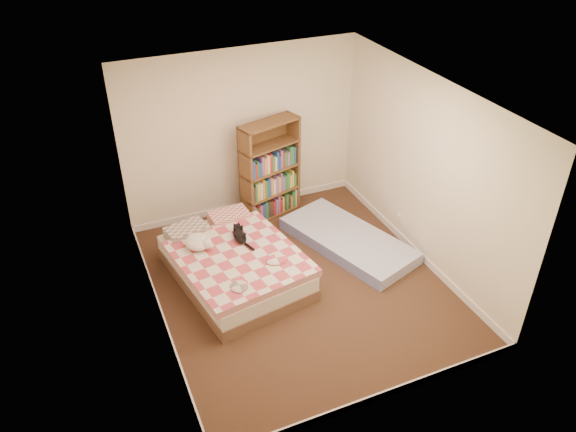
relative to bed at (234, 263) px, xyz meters
name	(u,v)px	position (x,y,z in m)	size (l,w,h in m)	color
room	(299,204)	(0.71, -0.44, 0.96)	(3.51, 4.01, 2.51)	#3F281B
bed	(234,263)	(0.00, 0.00, 0.00)	(1.65, 2.12, 0.51)	brown
bookshelf	(270,181)	(1.00, 1.27, 0.32)	(0.99, 0.55, 1.51)	brown
floor_mattress	(348,240)	(1.69, 0.04, -0.15)	(0.87, 1.93, 0.17)	#7F8ED4
black_cat	(239,235)	(0.15, 0.18, 0.28)	(0.21, 0.56, 0.13)	black
white_dog	(199,242)	(-0.38, 0.19, 0.31)	(0.35, 0.36, 0.17)	white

